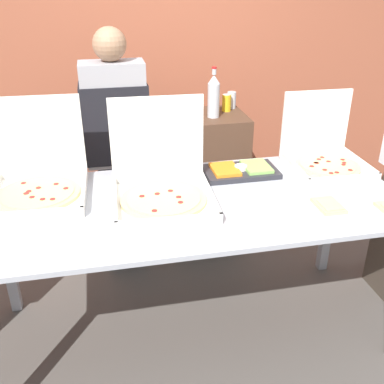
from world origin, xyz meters
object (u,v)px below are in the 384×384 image
at_px(pizza_box_near_left, 162,184).
at_px(paper_plate_front_center, 328,206).
at_px(pizza_box_near_right, 324,156).
at_px(pizza_box_far_right, 38,180).
at_px(soda_can_colored, 227,103).
at_px(soda_bottle, 214,96).
at_px(soda_can_silver, 232,100).
at_px(veggie_tray, 241,171).
at_px(person_server_vest, 117,143).

xyz_separation_m(pizza_box_near_left, paper_plate_front_center, (0.80, -0.28, -0.07)).
xyz_separation_m(pizza_box_near_right, pizza_box_far_right, (-1.64, -0.02, 0.01)).
height_order(paper_plate_front_center, soda_can_colored, soda_can_colored).
xyz_separation_m(pizza_box_near_left, pizza_box_far_right, (-0.63, 0.19, -0.00)).
height_order(pizza_box_far_right, paper_plate_front_center, pizza_box_far_right).
bearing_deg(paper_plate_front_center, soda_can_colored, 96.61).
bearing_deg(pizza_box_near_right, soda_can_colored, 114.84).
relative_size(pizza_box_near_left, soda_bottle, 1.52).
xyz_separation_m(pizza_box_near_left, soda_bottle, (0.51, 0.93, 0.20)).
distance_m(pizza_box_near_right, soda_can_silver, 0.97).
height_order(veggie_tray, soda_can_silver, soda_can_silver).
relative_size(pizza_box_near_left, pizza_box_far_right, 1.03).
bearing_deg(pizza_box_near_right, pizza_box_far_right, -178.10).
bearing_deg(soda_can_colored, pizza_box_near_left, -121.25).
distance_m(pizza_box_near_right, pizza_box_far_right, 1.64).
relative_size(paper_plate_front_center, veggie_tray, 0.53).
xyz_separation_m(pizza_box_far_right, person_server_vest, (0.45, 0.58, -0.04)).
bearing_deg(soda_bottle, paper_plate_front_center, -76.66).
bearing_deg(person_server_vest, paper_plate_front_center, 133.07).
relative_size(pizza_box_near_right, person_server_vest, 0.27).
bearing_deg(paper_plate_front_center, veggie_tray, 121.28).
bearing_deg(pizza_box_far_right, pizza_box_near_right, 2.87).
relative_size(pizza_box_near_right, soda_bottle, 1.30).
relative_size(pizza_box_near_left, soda_can_silver, 4.31).
bearing_deg(pizza_box_near_right, person_server_vest, 156.12).
relative_size(pizza_box_near_left, person_server_vest, 0.32).
relative_size(soda_can_silver, soda_can_colored, 1.00).
xyz_separation_m(paper_plate_front_center, soda_bottle, (-0.29, 1.21, 0.27)).
bearing_deg(soda_bottle, soda_can_silver, 45.45).
relative_size(paper_plate_front_center, person_server_vest, 0.14).
relative_size(pizza_box_near_left, soda_can_colored, 4.31).
relative_size(pizza_box_far_right, soda_can_colored, 4.20).
height_order(pizza_box_near_right, pizza_box_far_right, pizza_box_far_right).
bearing_deg(pizza_box_near_left, soda_can_colored, 61.01).
height_order(soda_can_silver, person_server_vest, person_server_vest).
height_order(soda_bottle, person_server_vest, person_server_vest).
relative_size(pizza_box_far_right, soda_bottle, 1.48).
bearing_deg(paper_plate_front_center, soda_can_silver, 93.93).
xyz_separation_m(pizza_box_near_left, soda_can_colored, (0.64, 1.06, 0.11)).
bearing_deg(person_server_vest, soda_can_colored, -160.90).
distance_m(pizza_box_far_right, soda_can_silver, 1.63).
bearing_deg(pizza_box_near_right, pizza_box_near_left, -167.01).
xyz_separation_m(pizza_box_near_left, person_server_vest, (-0.18, 0.77, -0.04)).
relative_size(paper_plate_front_center, soda_can_silver, 1.83).
bearing_deg(veggie_tray, soda_can_colored, 80.04).
distance_m(pizza_box_near_left, soda_bottle, 1.08).
distance_m(pizza_box_far_right, veggie_tray, 1.13).
bearing_deg(veggie_tray, soda_bottle, 88.79).
bearing_deg(person_server_vest, soda_bottle, -166.99).
distance_m(pizza_box_far_right, paper_plate_front_center, 1.50).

